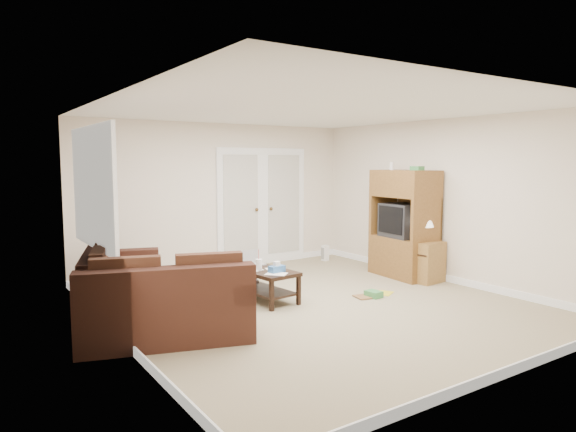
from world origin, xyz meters
TOP-DOWN VIEW (x-y plane):
  - floor at (0.00, 0.00)m, footprint 5.50×5.50m
  - ceiling at (0.00, 0.00)m, footprint 5.00×5.50m
  - wall_left at (-2.50, 0.00)m, footprint 0.02×5.50m
  - wall_right at (2.50, 0.00)m, footprint 0.02×5.50m
  - wall_back at (0.00, 2.75)m, footprint 5.00×0.02m
  - wall_front at (0.00, -2.75)m, footprint 5.00×0.02m
  - baseboards at (0.00, 0.00)m, footprint 5.00×5.50m
  - french_doors at (0.85, 2.71)m, footprint 1.80×0.05m
  - window_left at (-2.46, 1.00)m, footprint 0.05×1.92m
  - sectional_sofa at (-2.10, 0.49)m, footprint 1.94×3.05m
  - coffee_table at (-0.44, 0.58)m, footprint 0.63×1.09m
  - tv_armoire at (2.20, 0.55)m, footprint 0.68×1.12m
  - side_cabinet at (2.20, 0.12)m, footprint 0.53×0.53m
  - space_heater at (1.96, 2.29)m, footprint 0.13×0.11m
  - floor_magazine at (1.16, -0.08)m, footprint 0.35×0.33m
  - floor_greenbox at (0.90, -0.16)m, footprint 0.18×0.23m
  - floor_book at (0.66, -0.07)m, footprint 0.22×0.27m

SIDE VIEW (x-z plane):
  - floor at x=0.00m, z-range 0.00..0.00m
  - floor_magazine at x=1.16m, z-range 0.00..0.01m
  - floor_book at x=0.66m, z-range 0.00..0.02m
  - floor_greenbox at x=0.90m, z-range 0.00..0.09m
  - baseboards at x=0.00m, z-range 0.00..0.10m
  - space_heater at x=1.96m, z-range 0.00..0.29m
  - coffee_table at x=-0.44m, z-range -0.12..0.59m
  - sectional_sofa at x=-2.10m, z-range -0.09..0.73m
  - side_cabinet at x=2.20m, z-range -0.14..0.88m
  - tv_armoire at x=2.20m, z-range -0.06..1.79m
  - french_doors at x=0.85m, z-range -0.03..2.10m
  - wall_left at x=-2.50m, z-range 0.00..2.50m
  - wall_right at x=2.50m, z-range 0.00..2.50m
  - wall_back at x=0.00m, z-range 0.00..2.50m
  - wall_front at x=0.00m, z-range 0.00..2.50m
  - window_left at x=-2.46m, z-range 0.84..2.26m
  - ceiling at x=0.00m, z-range 2.49..2.51m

